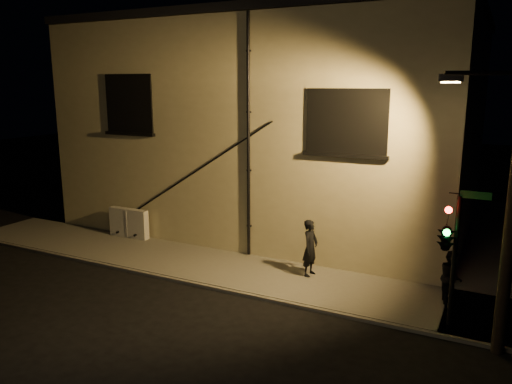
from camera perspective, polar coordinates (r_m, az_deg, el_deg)
The scene contains 8 objects.
ground at distance 14.92m, azimuth 0.13°, elevation -12.00°, with size 90.00×90.00×0.00m, color black.
sidewalk at distance 18.29m, azimuth 9.85°, elevation -7.33°, with size 21.00×16.00×0.12m.
building at distance 23.09m, azimuth 3.52°, elevation 7.93°, with size 16.20×12.23×8.80m.
utility_cabinet at distance 20.60m, azimuth -14.32°, elevation -3.43°, with size 1.76×0.30×1.16m, color beige.
pedestrian_a at distance 16.03m, azimuth 6.22°, elevation -6.36°, with size 0.67×0.44×1.82m, color black.
pedestrian_b at distance 15.13m, azimuth 21.37°, elevation -8.98°, with size 0.73×0.57×1.49m, color black.
traffic_signal at distance 13.12m, azimuth 20.99°, elevation -4.71°, with size 1.17×2.04×3.51m.
streetlamp_pole at distance 12.31m, azimuth 26.89°, elevation -0.65°, with size 2.02×1.38×6.84m.
Camera 1 is at (6.10, -12.16, 6.12)m, focal length 35.00 mm.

